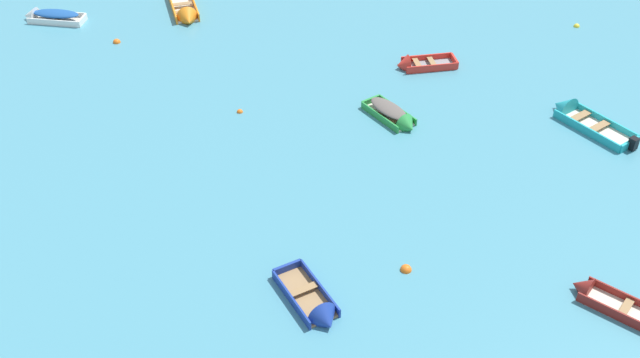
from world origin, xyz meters
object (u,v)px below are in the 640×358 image
Objects in this scene: rowboat_white_cluster_outer at (47,16)px; mooring_buoy_between_boats_left at (117,42)px; rowboat_turquoise_cluster_inner at (576,116)px; rowboat_red_midfield_right at (414,65)px; rowboat_deep_blue_back_row_center at (317,310)px; rowboat_green_far_right at (396,117)px; rowboat_maroon_near_left at (602,298)px; mooring_buoy_trailing at (576,27)px; mooring_buoy_between_boats_right at (406,270)px; rowboat_orange_outer_right at (186,14)px; mooring_buoy_far_field at (240,112)px.

mooring_buoy_between_boats_left is (4.73, -2.32, -0.29)m from rowboat_white_cluster_outer.
rowboat_turquoise_cluster_inner reaches higher than mooring_buoy_between_boats_left.
rowboat_deep_blue_back_row_center is at bearing -101.97° from rowboat_red_midfield_right.
rowboat_red_midfield_right is at bearing 79.29° from rowboat_green_far_right.
rowboat_red_midfield_right is at bearing 111.14° from rowboat_maroon_near_left.
mooring_buoy_between_boats_left reaches higher than mooring_buoy_trailing.
mooring_buoy_between_boats_left is at bearing -171.25° from mooring_buoy_trailing.
mooring_buoy_between_boats_right reaches higher than mooring_buoy_trailing.
rowboat_green_far_right is 0.71× the size of rowboat_orange_outer_right.
rowboat_red_midfield_right is at bearing 30.40° from mooring_buoy_far_field.
rowboat_maroon_near_left is 7.48× the size of mooring_buoy_between_boats_right.
rowboat_orange_outer_right is at bearing 132.80° from rowboat_maroon_near_left.
mooring_buoy_far_field is (12.62, -8.76, -0.29)m from rowboat_white_cluster_outer.
mooring_buoy_trailing is at bearing 30.40° from mooring_buoy_far_field.
rowboat_white_cluster_outer is 12.51× the size of mooring_buoy_far_field.
mooring_buoy_trailing is (30.30, 1.62, -0.29)m from rowboat_white_cluster_outer.
mooring_buoy_trailing is 0.84× the size of mooring_buoy_between_boats_left.
rowboat_maroon_near_left is 9.20× the size of mooring_buoy_trailing.
mooring_buoy_far_field is at bearing 178.09° from rowboat_green_far_right.
rowboat_green_far_right is 0.93× the size of rowboat_red_midfield_right.
rowboat_maroon_near_left is at bearing -96.32° from rowboat_turquoise_cluster_inner.
mooring_buoy_between_boats_left is at bearing 156.36° from rowboat_green_far_right.
rowboat_deep_blue_back_row_center is 1.01× the size of rowboat_red_midfield_right.
mooring_buoy_trailing is 25.87m from mooring_buoy_between_boats_left.
mooring_buoy_between_boats_right is at bearing 37.32° from rowboat_deep_blue_back_row_center.
mooring_buoy_far_field is at bearing -34.77° from rowboat_white_cluster_outer.
rowboat_orange_outer_right is at bearing 46.38° from mooring_buoy_between_boats_left.
rowboat_red_midfield_right is 8.05× the size of mooring_buoy_between_boats_left.
mooring_buoy_far_field is at bearing 127.75° from mooring_buoy_between_boats_right.
rowboat_white_cluster_outer is (-27.15, 19.80, 0.11)m from rowboat_maroon_near_left.
rowboat_white_cluster_outer is 5.28m from mooring_buoy_between_boats_left.
rowboat_turquoise_cluster_inner is 9.54× the size of mooring_buoy_between_boats_right.
mooring_buoy_between_boats_left is (-15.65, 16.47, 0.00)m from mooring_buoy_between_boats_right.
mooring_buoy_between_boats_left is at bearing 142.05° from rowboat_maroon_near_left.
rowboat_turquoise_cluster_inner reaches higher than rowboat_maroon_near_left.
rowboat_green_far_right is at bearing 92.19° from mooring_buoy_between_boats_right.
rowboat_deep_blue_back_row_center is 27.31m from rowboat_white_cluster_outer.
mooring_buoy_far_field is at bearing -177.65° from rowboat_turquoise_cluster_inner.
rowboat_orange_outer_right is at bearing 156.11° from rowboat_turquoise_cluster_inner.
rowboat_orange_outer_right reaches higher than rowboat_green_far_right.
mooring_buoy_trailing is at bearing 3.05° from rowboat_white_cluster_outer.
mooring_buoy_between_boats_right is (3.06, 2.33, -0.17)m from rowboat_deep_blue_back_row_center.
rowboat_green_far_right is at bearing -173.94° from rowboat_turquoise_cluster_inner.
rowboat_green_far_right is 7.21× the size of mooring_buoy_between_boats_right.
rowboat_maroon_near_left is 6.85m from mooring_buoy_between_boats_right.
rowboat_deep_blue_back_row_center is 7.82× the size of mooring_buoy_between_boats_right.
rowboat_deep_blue_back_row_center is at bearing -119.72° from mooring_buoy_trailing.
mooring_buoy_between_boats_right is at bearing -42.67° from rowboat_white_cluster_outer.
rowboat_green_far_right is 12.41m from rowboat_deep_blue_back_row_center.
mooring_buoy_between_boats_right is (-6.77, 1.02, -0.18)m from rowboat_maroon_near_left.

